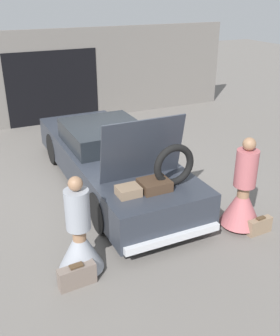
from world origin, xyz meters
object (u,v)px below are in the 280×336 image
(person_left, at_px, (80,240))
(suitcase_beside_left_person, at_px, (77,276))
(person_right, at_px, (243,197))
(car, at_px, (110,159))
(suitcase_beside_right_person, at_px, (260,226))

(person_left, xyz_separation_m, suitcase_beside_left_person, (-0.15, -0.27, -0.39))
(person_right, bearing_deg, suitcase_beside_left_person, 98.08)
(car, height_order, person_right, car)
(person_right, distance_m, suitcase_beside_left_person, 3.09)
(person_left, height_order, suitcase_beside_left_person, person_left)
(person_left, xyz_separation_m, person_right, (2.90, -0.03, 0.04))
(person_right, height_order, suitcase_beside_right_person, person_right)
(person_right, xyz_separation_m, suitcase_beside_left_person, (-3.05, -0.24, -0.43))
(car, distance_m, person_left, 2.89)
(car, bearing_deg, person_left, -120.25)
(person_left, relative_size, person_right, 0.93)
(person_left, bearing_deg, car, 162.32)
(car, height_order, person_left, car)
(suitcase_beside_left_person, bearing_deg, car, 59.92)
(person_left, bearing_deg, suitcase_beside_left_person, -16.01)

